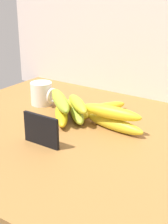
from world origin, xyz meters
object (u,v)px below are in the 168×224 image
at_px(banana_4, 61,113).
at_px(banana_7, 60,100).
at_px(coffee_mug, 42,94).
at_px(banana_6, 78,104).
at_px(banana_2, 101,109).
at_px(banana_5, 111,112).
at_px(banana_3, 114,124).
at_px(banana_0, 77,109).
at_px(banana_1, 77,114).
at_px(chalkboard_sign, 41,131).

distance_m(banana_4, banana_7, 0.04).
bearing_deg(banana_7, banana_4, -34.81).
bearing_deg(coffee_mug, banana_6, -15.97).
height_order(banana_2, banana_5, banana_5).
xyz_separation_m(banana_2, banana_3, (0.10, -0.08, 0.00)).
distance_m(banana_0, banana_4, 0.06).
bearing_deg(coffee_mug, banana_4, -27.12).
xyz_separation_m(banana_0, banana_6, (0.03, -0.04, 0.03)).
distance_m(banana_0, banana_1, 0.04).
height_order(banana_3, banana_7, banana_7).
bearing_deg(banana_7, banana_0, 61.85).
xyz_separation_m(banana_0, banana_5, (0.15, -0.04, 0.03)).
height_order(coffee_mug, banana_2, coffee_mug).
xyz_separation_m(banana_1, banana_2, (0.04, 0.08, -0.00)).
distance_m(coffee_mug, banana_7, 0.15).
distance_m(banana_1, banana_2, 0.09).
height_order(banana_4, banana_6, banana_6).
height_order(chalkboard_sign, coffee_mug, chalkboard_sign).
height_order(banana_5, banana_6, same).
bearing_deg(banana_0, banana_6, -50.19).
bearing_deg(banana_3, banana_1, 178.24).
distance_m(banana_0, banana_2, 0.08).
distance_m(coffee_mug, banana_0, 0.16).
bearing_deg(banana_3, banana_4, -173.03).
height_order(coffee_mug, banana_6, coffee_mug).
relative_size(banana_5, banana_7, 0.91).
bearing_deg(banana_7, banana_2, 48.26).
bearing_deg(chalkboard_sign, banana_4, 110.81).
xyz_separation_m(banana_0, banana_4, (-0.02, -0.06, -0.00)).
xyz_separation_m(banana_3, banana_5, (-0.01, -0.01, 0.04)).
distance_m(coffee_mug, banana_5, 0.31).
distance_m(banana_5, banana_6, 0.12).
height_order(banana_4, banana_7, banana_7).
xyz_separation_m(chalkboard_sign, banana_1, (-0.02, 0.19, -0.02)).
height_order(coffee_mug, banana_5, coffee_mug).
height_order(coffee_mug, banana_0, coffee_mug).
relative_size(chalkboard_sign, banana_6, 0.73).
xyz_separation_m(banana_4, banana_6, (0.05, 0.02, 0.04)).
distance_m(banana_3, banana_4, 0.18).
bearing_deg(banana_0, banana_4, -108.17).
distance_m(chalkboard_sign, banana_0, 0.23).
xyz_separation_m(banana_3, banana_6, (-0.12, -0.00, 0.04)).
relative_size(banana_2, banana_5, 1.04).
bearing_deg(banana_0, banana_3, -12.23).
distance_m(chalkboard_sign, banana_4, 0.18).
bearing_deg(chalkboard_sign, banana_7, 112.57).
xyz_separation_m(banana_2, banana_4, (-0.08, -0.10, 0.00)).
relative_size(coffee_mug, banana_6, 0.59).
distance_m(banana_1, banana_6, 0.04).
bearing_deg(chalkboard_sign, banana_0, 101.54).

